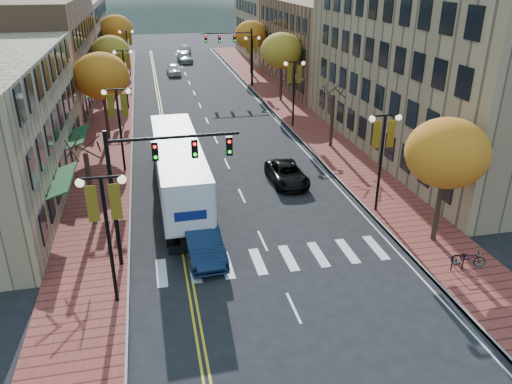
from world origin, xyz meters
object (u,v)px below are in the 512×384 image
semi_truck (177,162)px  bicycle (468,258)px  navy_sedan (202,240)px  black_suv (287,174)px

semi_truck → bicycle: (13.20, -11.69, -1.77)m
navy_sedan → bicycle: size_ratio=3.14×
semi_truck → black_suv: bearing=3.4°
black_suv → bicycle: bearing=-65.1°
navy_sedan → bicycle: (12.59, -4.04, -0.26)m
semi_truck → navy_sedan: semi_truck is taller
bicycle → semi_truck: bearing=71.3°
semi_truck → bicycle: 17.73m
semi_truck → black_suv: (7.40, 0.53, -1.67)m
semi_truck → bicycle: bearing=-42.2°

